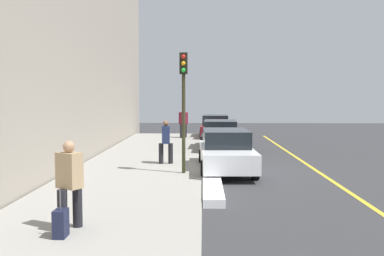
{
  "coord_description": "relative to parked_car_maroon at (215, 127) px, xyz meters",
  "views": [
    {
      "loc": [
        15.78,
        -0.98,
        2.75
      ],
      "look_at": [
        -0.12,
        -1.38,
        1.56
      ],
      "focal_mm": 40.62,
      "sensor_mm": 36.0,
      "label": 1
    }
  ],
  "objects": [
    {
      "name": "ground_plane",
      "position": [
        12.09,
        0.18,
        -0.76
      ],
      "size": [
        56.0,
        56.0,
        0.0
      ],
      "primitive_type": "plane",
      "color": "#333335"
    },
    {
      "name": "snow_bank_curb",
      "position": [
        15.32,
        -0.52,
        -0.65
      ],
      "size": [
        4.3,
        0.56,
        0.22
      ],
      "primitive_type": "cube",
      "color": "white",
      "rests_on": "ground"
    },
    {
      "name": "traffic_light_pole",
      "position": [
        13.41,
        -1.45,
        2.13
      ],
      "size": [
        0.35,
        0.26,
        4.02
      ],
      "color": "#2D2D19",
      "rests_on": "sidewalk"
    },
    {
      "name": "parked_car_black",
      "position": [
        6.27,
        0.07,
        -0.0
      ],
      "size": [
        4.47,
        2.03,
        1.51
      ],
      "color": "black",
      "rests_on": "ground"
    },
    {
      "name": "sidewalk",
      "position": [
        12.09,
        -3.12,
        -0.68
      ],
      "size": [
        28.0,
        4.6,
        0.15
      ],
      "primitive_type": "cube",
      "color": "gray",
      "rests_on": "ground"
    },
    {
      "name": "parked_car_maroon",
      "position": [
        0.0,
        0.0,
        0.0
      ],
      "size": [
        4.65,
        2.0,
        1.51
      ],
      "color": "black",
      "rests_on": "ground"
    },
    {
      "name": "pedestrian_tan_coat",
      "position": [
        19.65,
        -3.38,
        0.32
      ],
      "size": [
        0.52,
        0.55,
        1.73
      ],
      "color": "black",
      "rests_on": "sidewalk"
    },
    {
      "name": "pedestrian_navy_coat",
      "position": [
        11.4,
        -2.22,
        0.27
      ],
      "size": [
        0.48,
        0.54,
        1.66
      ],
      "color": "black",
      "rests_on": "sidewalk"
    },
    {
      "name": "lane_stripe_centre",
      "position": [
        12.09,
        3.38,
        -0.75
      ],
      "size": [
        28.0,
        0.14,
        0.01
      ],
      "primitive_type": "cube",
      "color": "gold",
      "rests_on": "ground"
    },
    {
      "name": "pedestrian_burgundy_coat",
      "position": [
        1.06,
        -2.01,
        0.36
      ],
      "size": [
        0.54,
        0.58,
        1.81
      ],
      "color": "black",
      "rests_on": "sidewalk"
    },
    {
      "name": "parked_car_white",
      "position": [
        12.29,
        0.04,
        0.0
      ],
      "size": [
        4.66,
        2.0,
        1.51
      ],
      "color": "black",
      "rests_on": "ground"
    },
    {
      "name": "rolling_suitcase",
      "position": [
        20.13,
        -3.41,
        -0.35
      ],
      "size": [
        0.34,
        0.22,
        0.88
      ],
      "color": "#191E38",
      "rests_on": "sidewalk"
    }
  ]
}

